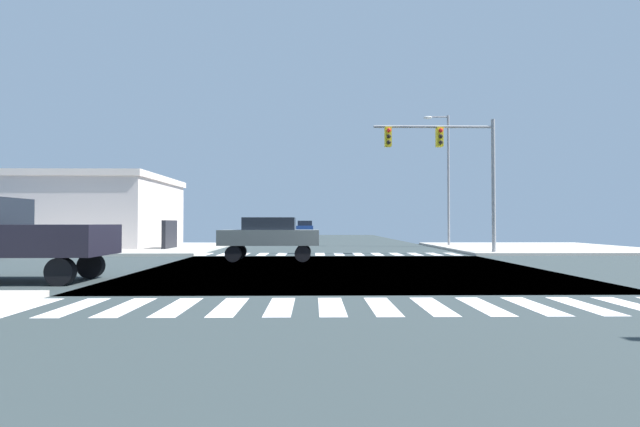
# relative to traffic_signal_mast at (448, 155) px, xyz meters

# --- Properties ---
(ground) EXTENTS (90.00, 90.00, 0.05)m
(ground) POSITION_rel_traffic_signal_mast_xyz_m (-5.95, -7.01, -5.23)
(ground) COLOR #2D3738
(sidewalk_corner_ne) EXTENTS (12.00, 12.00, 0.14)m
(sidewalk_corner_ne) POSITION_rel_traffic_signal_mast_xyz_m (7.05, 4.99, -5.14)
(sidewalk_corner_ne) COLOR #B2ADA3
(sidewalk_corner_ne) RESTS_ON ground
(sidewalk_corner_nw) EXTENTS (12.00, 12.00, 0.14)m
(sidewalk_corner_nw) POSITION_rel_traffic_signal_mast_xyz_m (-18.95, 4.99, -5.14)
(sidewalk_corner_nw) COLOR #B2B0A4
(sidewalk_corner_nw) RESTS_ON ground
(crosswalk_near) EXTENTS (13.50, 2.00, 0.01)m
(crosswalk_near) POSITION_rel_traffic_signal_mast_xyz_m (-6.20, -14.31, -5.20)
(crosswalk_near) COLOR white
(crosswalk_near) RESTS_ON ground
(crosswalk_far) EXTENTS (13.50, 2.00, 0.01)m
(crosswalk_far) POSITION_rel_traffic_signal_mast_xyz_m (-6.20, 0.29, -5.20)
(crosswalk_far) COLOR white
(crosswalk_far) RESTS_ON ground
(traffic_signal_mast) EXTENTS (6.37, 0.55, 7.07)m
(traffic_signal_mast) POSITION_rel_traffic_signal_mast_xyz_m (0.00, 0.00, 0.00)
(traffic_signal_mast) COLOR gray
(traffic_signal_mast) RESTS_ON ground
(street_lamp) EXTENTS (1.78, 0.32, 9.05)m
(street_lamp) POSITION_rel_traffic_signal_mast_xyz_m (2.03, 7.36, 0.13)
(street_lamp) COLOR gray
(street_lamp) RESTS_ON ground
(bank_building) EXTENTS (14.06, 9.26, 4.76)m
(bank_building) POSITION_rel_traffic_signal_mast_xyz_m (-23.26, 7.14, -2.82)
(bank_building) COLOR beige
(bank_building) RESTS_ON ground
(pickup_nearside_1) EXTENTS (5.10, 2.00, 2.35)m
(pickup_nearside_1) POSITION_rel_traffic_signal_mast_xyz_m (-15.58, -10.51, -3.92)
(pickup_nearside_1) COLOR black
(pickup_nearside_1) RESTS_ON ground
(sedan_crossing_2) EXTENTS (4.30, 1.80, 1.88)m
(sedan_crossing_2) POSITION_rel_traffic_signal_mast_xyz_m (-8.96, -3.51, -4.09)
(sedan_crossing_2) COLOR black
(sedan_crossing_2) RESTS_ON ground
(sedan_inner_4) EXTENTS (1.80, 4.30, 1.88)m
(sedan_inner_4) POSITION_rel_traffic_signal_mast_xyz_m (-7.95, 25.95, -4.09)
(sedan_inner_4) COLOR black
(sedan_inner_4) RESTS_ON ground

